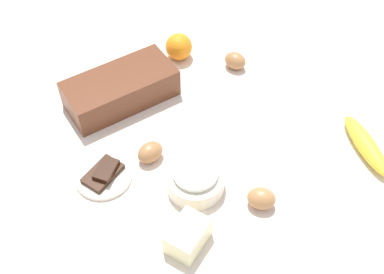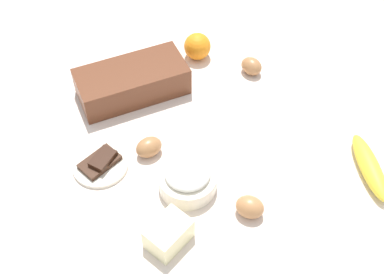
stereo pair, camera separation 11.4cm
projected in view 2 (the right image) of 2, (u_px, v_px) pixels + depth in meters
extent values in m
cube|color=beige|center=(192.00, 150.00, 1.18)|extent=(2.40, 2.40, 0.02)
cube|color=brown|center=(132.00, 81.00, 1.27)|extent=(0.30, 0.18, 0.08)
cube|color=black|center=(132.00, 80.00, 1.26)|extent=(0.29, 0.17, 0.07)
cylinder|color=silver|center=(188.00, 181.00, 1.09)|extent=(0.13, 0.13, 0.04)
torus|color=silver|center=(188.00, 176.00, 1.07)|extent=(0.13, 0.13, 0.01)
ellipsoid|color=white|center=(188.00, 173.00, 1.06)|extent=(0.10, 0.10, 0.04)
ellipsoid|color=yellow|center=(370.00, 167.00, 1.11)|extent=(0.12, 0.19, 0.04)
sphere|color=orange|center=(197.00, 46.00, 1.36)|extent=(0.07, 0.07, 0.07)
cube|color=#F4EDB2|center=(169.00, 234.00, 0.99)|extent=(0.10, 0.09, 0.06)
ellipsoid|color=#A97245|center=(251.00, 66.00, 1.33)|extent=(0.06, 0.07, 0.05)
ellipsoid|color=#B57A4A|center=(250.00, 207.00, 1.04)|extent=(0.08, 0.08, 0.05)
ellipsoid|color=#AA7345|center=(149.00, 147.00, 1.15)|extent=(0.07, 0.05, 0.05)
cylinder|color=silver|center=(100.00, 165.00, 1.14)|extent=(0.13, 0.13, 0.01)
cube|color=#381E11|center=(100.00, 162.00, 1.13)|extent=(0.10, 0.07, 0.01)
cube|color=black|center=(103.00, 158.00, 1.12)|extent=(0.07, 0.06, 0.01)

